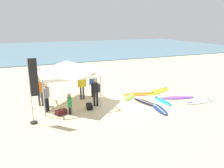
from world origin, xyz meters
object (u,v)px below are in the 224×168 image
object	(u,v)px
canopy_tent	(67,66)
surfboard_white	(199,102)
surfboard_black	(145,102)
banner_flag	(33,94)
person_black	(96,91)
person_green	(70,103)
gear_bag_near_tent	(89,106)
person_grey	(46,96)
person_blue	(93,83)
person_yellow	(82,85)
surfboard_orange	(139,94)
surfboard_purple	(177,97)
surfboard_navy	(159,109)
surfboard_cyan	(162,101)
surfboard_yellow	(158,91)
person_orange	(40,90)
gear_bag_by_pole	(61,112)
surfboard_lime	(130,96)

from	to	relation	value
canopy_tent	surfboard_white	xyz separation A→B (m)	(7.93, -3.20, -2.35)
surfboard_black	canopy_tent	bearing A→B (deg)	156.67
surfboard_black	banner_flag	bearing A→B (deg)	-176.98
canopy_tent	person_black	bearing A→B (deg)	-41.06
person_green	gear_bag_near_tent	world-z (taller)	person_green
person_grey	banner_flag	xyz separation A→B (m)	(-0.71, -1.28, 0.59)
person_blue	person_yellow	xyz separation A→B (m)	(-0.86, -0.17, 0.00)
surfboard_orange	person_yellow	size ratio (longest dim) A/B	1.48
surfboard_orange	person_blue	distance (m)	3.46
surfboard_purple	person_blue	world-z (taller)	person_blue
surfboard_navy	banner_flag	world-z (taller)	banner_flag
surfboard_black	person_yellow	distance (m)	4.35
surfboard_cyan	person_yellow	xyz separation A→B (m)	(-4.80, 2.43, 0.95)
surfboard_white	person_grey	distance (m)	9.66
person_black	gear_bag_near_tent	bearing A→B (deg)	-151.11
person_green	person_yellow	bearing A→B (deg)	58.80
gear_bag_near_tent	surfboard_orange	bearing A→B (deg)	16.45
surfboard_navy	person_yellow	xyz separation A→B (m)	(-3.80, 3.48, 0.95)
canopy_tent	banner_flag	xyz separation A→B (m)	(-2.16, -2.33, -0.82)
surfboard_yellow	banner_flag	xyz separation A→B (m)	(-8.88, -2.07, 1.54)
gear_bag_near_tent	person_yellow	bearing A→B (deg)	88.61
person_blue	surfboard_cyan	bearing A→B (deg)	-33.39
surfboard_purple	person_green	xyz separation A→B (m)	(-7.41, 0.18, 0.62)
person_green	person_orange	bearing A→B (deg)	125.95
person_black	person_green	size ratio (longest dim) A/B	1.43
person_orange	surfboard_orange	bearing A→B (deg)	-3.81
surfboard_orange	person_orange	distance (m)	6.87
surfboard_yellow	gear_bag_by_pole	world-z (taller)	gear_bag_by_pole
person_green	gear_bag_near_tent	distance (m)	1.36
surfboard_navy	person_black	world-z (taller)	person_black
person_grey	banner_flag	bearing A→B (deg)	-119.17
canopy_tent	surfboard_purple	xyz separation A→B (m)	(7.12, -2.00, -2.35)
canopy_tent	surfboard_yellow	bearing A→B (deg)	-2.25
surfboard_yellow	surfboard_purple	bearing A→B (deg)	-77.05
person_yellow	gear_bag_near_tent	distance (m)	2.00
person_orange	surfboard_yellow	bearing A→B (deg)	-2.73
surfboard_purple	person_blue	bearing A→B (deg)	155.25
surfboard_yellow	person_black	world-z (taller)	person_black
surfboard_orange	person_yellow	world-z (taller)	person_yellow
surfboard_cyan	person_green	size ratio (longest dim) A/B	1.53
surfboard_cyan	person_orange	distance (m)	7.88
surfboard_white	person_green	bearing A→B (deg)	170.45
surfboard_orange	person_yellow	xyz separation A→B (m)	(-4.10, 0.59, 0.95)
surfboard_orange	surfboard_yellow	bearing A→B (deg)	1.75
surfboard_black	person_green	size ratio (longest dim) A/B	1.77
surfboard_yellow	surfboard_lime	xyz separation A→B (m)	(-2.49, -0.19, 0.00)
surfboard_cyan	surfboard_orange	bearing A→B (deg)	110.60
person_blue	person_green	xyz separation A→B (m)	(-2.12, -2.26, -0.33)
surfboard_lime	person_grey	xyz separation A→B (m)	(-5.68, -0.59, 0.95)
surfboard_orange	person_blue	size ratio (longest dim) A/B	1.48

